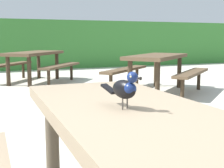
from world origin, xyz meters
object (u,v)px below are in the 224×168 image
Objects in this scene: picnic_table_foreground at (133,145)px; bird_grackle at (125,88)px; picnic_table_mid_left at (34,59)px; picnic_table_far_centre at (157,64)px.

picnic_table_foreground is 6.40× the size of bird_grackle.
picnic_table_mid_left is 1.00× the size of picnic_table_far_centre.
picnic_table_foreground and picnic_table_far_centre have the same top height.
bird_grackle is 6.44m from picnic_table_mid_left.
picnic_table_far_centre is at bearing 58.30° from picnic_table_foreground.
bird_grackle is 4.84m from picnic_table_far_centre.
picnic_table_foreground is at bearing -121.70° from picnic_table_far_centre.
bird_grackle is at bearing -171.56° from picnic_table_foreground.
picnic_table_mid_left is 3.11m from picnic_table_far_centre.
picnic_table_foreground is 0.76× the size of picnic_table_mid_left.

